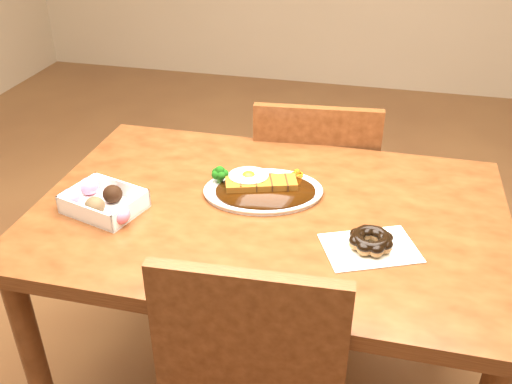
% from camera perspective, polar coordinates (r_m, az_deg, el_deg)
% --- Properties ---
extents(table, '(1.20, 0.80, 0.75)m').
position_cam_1_polar(table, '(1.52, 1.31, -4.81)').
color(table, '#48220E').
rests_on(table, ground).
extents(chair_far, '(0.46, 0.46, 0.87)m').
position_cam_1_polar(chair_far, '(2.05, 5.83, -0.40)').
color(chair_far, '#48220E').
rests_on(chair_far, ground).
extents(katsu_curry_plate, '(0.36, 0.29, 0.06)m').
position_cam_1_polar(katsu_curry_plate, '(1.53, 0.52, 0.43)').
color(katsu_curry_plate, white).
rests_on(katsu_curry_plate, table).
extents(donut_box, '(0.22, 0.19, 0.05)m').
position_cam_1_polar(donut_box, '(1.50, -15.16, -0.85)').
color(donut_box, white).
rests_on(donut_box, table).
extents(pon_de_ring, '(0.25, 0.22, 0.04)m').
position_cam_1_polar(pon_de_ring, '(1.34, 11.41, -4.84)').
color(pon_de_ring, silver).
rests_on(pon_de_ring, table).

